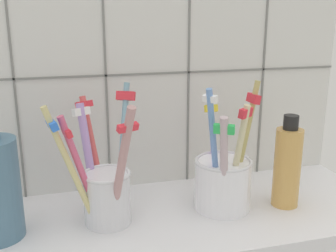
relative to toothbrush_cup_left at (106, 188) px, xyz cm
name	(u,v)px	position (x,y,z in cm)	size (l,w,h in cm)	color
counter_slab	(167,221)	(8.30, 0.21, -6.03)	(64.00, 22.00, 2.00)	silver
tile_wall_back	(147,56)	(8.30, 12.21, 15.46)	(64.00, 2.20, 45.00)	silver
toothbrush_cup_left	(106,188)	(0.00, 0.00, 0.00)	(12.46, 13.85, 17.64)	silver
toothbrush_cup_right	(224,180)	(16.39, -0.30, -0.60)	(8.80, 12.10, 18.23)	white
soap_bottle	(287,166)	(25.49, -1.31, 0.97)	(3.78, 3.78, 13.34)	tan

